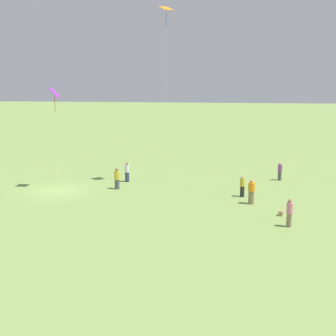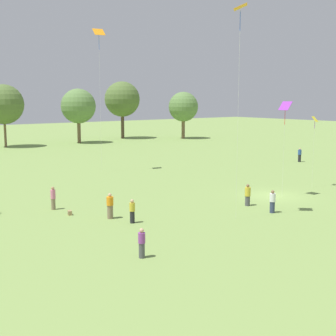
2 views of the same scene
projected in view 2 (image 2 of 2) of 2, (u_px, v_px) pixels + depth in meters
ground_plane at (273, 196)px, 39.82m from camera, size 240.00×240.00×0.00m
tree_2 at (4, 104)px, 78.18m from camera, size 6.68×6.68×10.53m
tree_3 at (78, 106)px, 85.30m from camera, size 6.33×6.33×9.95m
tree_4 at (122, 99)px, 94.90m from camera, size 7.14×7.14×11.58m
tree_5 at (183, 107)px, 94.97m from camera, size 6.01×6.01×9.49m
person_0 at (300, 155)px, 60.74m from camera, size 0.58×0.58×1.83m
person_1 at (142, 243)px, 24.26m from camera, size 0.45×0.45×1.59m
person_2 at (132, 211)px, 31.03m from camera, size 0.52×0.52×1.61m
person_3 at (110, 206)px, 32.18m from camera, size 0.65×0.65×1.78m
person_4 at (248, 195)px, 36.03m from camera, size 0.45×0.45×1.70m
person_6 at (272, 202)px, 33.81m from camera, size 0.45×0.45×1.67m
person_7 at (53, 198)px, 34.78m from camera, size 0.45×0.45×1.74m
kite_1 at (99, 37)px, 50.34m from camera, size 1.34×1.13×15.68m
kite_2 at (240, 18)px, 30.15m from camera, size 1.25×1.24×14.23m
kite_3 at (285, 109)px, 38.22m from camera, size 0.69×0.97×7.97m
kite_4 at (315, 122)px, 42.74m from camera, size 0.74×0.60×6.59m
picnic_bag_0 at (70, 213)px, 33.26m from camera, size 0.35×0.45×0.32m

